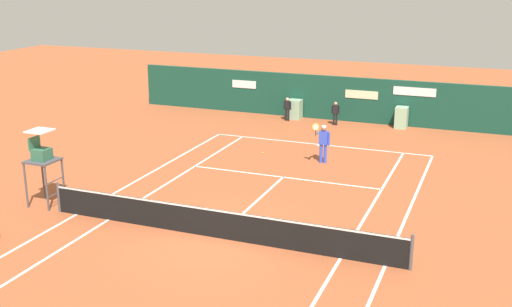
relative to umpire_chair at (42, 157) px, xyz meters
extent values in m
plane|color=#A8512D|center=(6.87, -0.36, -1.79)|extent=(80.00, 80.00, 0.00)
cube|color=white|center=(6.87, 11.34, -1.79)|extent=(10.60, 0.10, 0.01)
cube|color=white|center=(1.57, -0.36, -1.79)|extent=(0.10, 23.40, 0.01)
cube|color=white|center=(2.87, -0.36, -1.79)|extent=(0.10, 23.40, 0.01)
cube|color=white|center=(10.87, -0.36, -1.79)|extent=(0.10, 23.40, 0.01)
cube|color=white|center=(12.17, -0.36, -1.79)|extent=(0.10, 23.40, 0.01)
cube|color=white|center=(6.87, 6.04, -1.79)|extent=(8.00, 0.10, 0.01)
cube|color=white|center=(6.87, 2.84, -1.79)|extent=(0.10, 6.40, 0.01)
cube|color=white|center=(6.87, 11.19, -1.79)|extent=(0.10, 0.24, 0.01)
cylinder|color=#4C4C51|center=(0.87, -0.36, -1.26)|extent=(0.10, 0.10, 1.07)
cylinder|color=#4C4C51|center=(12.87, -0.36, -1.26)|extent=(0.10, 0.10, 1.07)
cube|color=black|center=(6.87, -0.36, -1.32)|extent=(12.00, 0.03, 0.95)
cube|color=white|center=(6.87, -0.36, -0.87)|extent=(12.00, 0.04, 0.06)
cube|color=#144233|center=(6.87, 16.64, -0.57)|extent=(25.00, 0.24, 2.45)
cube|color=white|center=(10.53, 16.50, 0.13)|extent=(2.21, 0.02, 0.44)
cube|color=beige|center=(7.73, 16.50, -0.23)|extent=(1.79, 0.02, 0.44)
cube|color=white|center=(0.81, 16.50, -0.12)|extent=(1.47, 0.02, 0.44)
cube|color=#8CB793|center=(4.08, 16.09, -1.25)|extent=(0.72, 0.70, 1.08)
cube|color=#8CB793|center=(10.00, 16.09, -1.22)|extent=(0.63, 0.70, 1.14)
cylinder|color=#47474C|center=(0.46, 0.45, -0.98)|extent=(0.07, 0.07, 1.63)
cylinder|color=#47474C|center=(0.46, -0.45, -0.98)|extent=(0.07, 0.07, 1.63)
cylinder|color=#47474C|center=(-0.44, 0.45, -0.98)|extent=(0.07, 0.07, 1.63)
cylinder|color=#47474C|center=(-0.44, -0.45, -0.98)|extent=(0.07, 0.07, 1.63)
cylinder|color=#47474C|center=(0.46, 0.00, -1.30)|extent=(0.04, 0.81, 0.04)
cylinder|color=#47474C|center=(0.46, 0.00, -0.81)|extent=(0.04, 0.81, 0.04)
cube|color=#47474C|center=(0.01, 0.00, -0.13)|extent=(1.00, 1.00, 0.06)
cube|color=#2D664C|center=(0.01, 0.00, 0.10)|extent=(0.52, 0.56, 0.40)
cube|color=#2D664C|center=(-0.28, 0.00, 0.47)|extent=(0.06, 0.56, 0.45)
cube|color=white|center=(0.01, 0.00, 0.95)|extent=(0.76, 0.80, 0.04)
cylinder|color=blue|center=(7.93, 8.55, -1.37)|extent=(0.14, 0.14, 0.84)
cylinder|color=blue|center=(7.74, 8.54, -1.37)|extent=(0.14, 0.14, 0.84)
cube|color=blue|center=(7.83, 8.55, -0.66)|extent=(0.39, 0.23, 0.59)
sphere|color=#8C664C|center=(7.83, 8.55, -0.26)|extent=(0.23, 0.23, 0.23)
cylinder|color=white|center=(7.83, 8.55, -0.17)|extent=(0.22, 0.22, 0.06)
cylinder|color=blue|center=(8.06, 8.56, -0.71)|extent=(0.09, 0.09, 0.56)
cylinder|color=#8C664C|center=(7.62, 8.25, -0.42)|extent=(0.12, 0.57, 0.09)
cylinder|color=black|center=(7.63, 7.97, -0.31)|extent=(0.03, 0.03, 0.22)
torus|color=yellow|center=(7.63, 7.97, -0.06)|extent=(0.30, 0.04, 0.30)
cylinder|color=silver|center=(7.63, 7.97, -0.06)|extent=(0.26, 0.02, 0.26)
cylinder|color=black|center=(3.93, 15.41, -1.46)|extent=(0.11, 0.11, 0.66)
cylinder|color=black|center=(3.78, 15.42, -1.46)|extent=(0.11, 0.11, 0.66)
cube|color=black|center=(3.86, 15.41, -0.90)|extent=(0.31, 0.18, 0.46)
sphere|color=beige|center=(3.86, 15.41, -0.57)|extent=(0.18, 0.18, 0.18)
cylinder|color=black|center=(4.04, 15.40, -0.93)|extent=(0.07, 0.07, 0.45)
cylinder|color=black|center=(3.67, 15.43, -0.93)|extent=(0.07, 0.07, 0.45)
cylinder|color=black|center=(6.66, 15.42, -1.47)|extent=(0.11, 0.11, 0.65)
cylinder|color=black|center=(6.51, 15.41, -1.47)|extent=(0.11, 0.11, 0.65)
cube|color=black|center=(6.58, 15.41, -0.92)|extent=(0.31, 0.19, 0.45)
sphere|color=tan|center=(6.58, 15.41, -0.60)|extent=(0.18, 0.18, 0.18)
cylinder|color=black|center=(6.76, 15.43, -0.95)|extent=(0.07, 0.07, 0.44)
cylinder|color=black|center=(6.40, 15.39, -0.95)|extent=(0.07, 0.07, 0.44)
sphere|color=#CCE033|center=(4.88, 8.93, -1.76)|extent=(0.07, 0.07, 0.07)
camera|label=1|loc=(14.69, -16.78, 6.33)|focal=43.98mm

